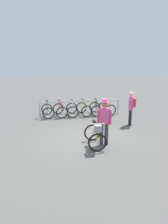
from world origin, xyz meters
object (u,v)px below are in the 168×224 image
(racked_bike_white, at_px, (72,109))
(racked_bike_red, at_px, (60,110))
(racked_bike_black, at_px, (96,108))
(racked_bike_lime, at_px, (84,109))
(featured_bicycle, at_px, (95,135))
(racked_bike_orange, at_px, (107,108))
(racked_bike_teal, at_px, (48,110))
(pedestrian_with_backpack, at_px, (131,106))
(person_with_featured_bike, at_px, (104,120))

(racked_bike_white, bearing_deg, racked_bike_red, 174.31)
(racked_bike_black, bearing_deg, racked_bike_lime, 174.31)
(featured_bicycle, bearing_deg, racked_bike_red, 95.12)
(racked_bike_red, xyz_separation_m, racked_bike_black, (2.09, -0.21, 0.00))
(featured_bicycle, bearing_deg, racked_bike_orange, 61.58)
(racked_bike_teal, xyz_separation_m, pedestrian_with_backpack, (3.66, -2.79, 0.57))
(racked_bike_black, bearing_deg, racked_bike_white, 174.31)
(person_with_featured_bike, xyz_separation_m, pedestrian_with_backpack, (2.18, 1.85, -0.01))
(racked_bike_lime, xyz_separation_m, pedestrian_with_backpack, (1.57, -2.59, 0.57))
(racked_bike_white, relative_size, racked_bike_black, 0.97)
(featured_bicycle, height_order, person_with_featured_bike, person_with_featured_bike)
(racked_bike_red, distance_m, racked_bike_black, 2.10)
(racked_bike_white, bearing_deg, racked_bike_orange, -5.69)
(racked_bike_teal, height_order, racked_bike_white, same)
(racked_bike_teal, relative_size, racked_bike_red, 1.02)
(racked_bike_red, height_order, pedestrian_with_backpack, pedestrian_with_backpack)
(racked_bike_teal, xyz_separation_m, racked_bike_lime, (2.09, -0.21, -0.00))
(person_with_featured_bike, relative_size, pedestrian_with_backpack, 1.05)
(racked_bike_teal, xyz_separation_m, featured_bicycle, (1.11, -4.73, 0.08))
(racked_bike_red, relative_size, racked_bike_white, 0.92)
(racked_bike_black, height_order, person_with_featured_bike, person_with_featured_bike)
(racked_bike_teal, distance_m, racked_bike_lime, 2.10)
(racked_bike_teal, height_order, pedestrian_with_backpack, pedestrian_with_backpack)
(racked_bike_white, distance_m, racked_bike_black, 1.40)
(racked_bike_red, height_order, racked_bike_black, same)
(racked_bike_teal, distance_m, racked_bike_white, 1.40)
(featured_bicycle, bearing_deg, racked_bike_teal, 103.26)
(racked_bike_lime, xyz_separation_m, racked_bike_black, (0.70, -0.07, 0.00))
(racked_bike_orange, distance_m, pedestrian_with_backpack, 2.52)
(racked_bike_red, xyz_separation_m, racked_bike_orange, (2.79, -0.28, -0.00))
(person_with_featured_bike, bearing_deg, racked_bike_lime, 82.22)
(racked_bike_black, bearing_deg, racked_bike_red, 174.31)
(racked_bike_orange, xyz_separation_m, pedestrian_with_backpack, (0.18, -2.45, 0.57))
(featured_bicycle, xyz_separation_m, person_with_featured_bike, (0.37, 0.08, 0.50))
(racked_bike_teal, bearing_deg, racked_bike_red, -5.69)
(racked_bike_black, bearing_deg, person_with_featured_bike, -106.60)
(racked_bike_lime, distance_m, featured_bicycle, 4.62)
(racked_bike_teal, relative_size, person_with_featured_bike, 0.66)
(racked_bike_teal, height_order, featured_bicycle, same)
(person_with_featured_bike, height_order, pedestrian_with_backpack, person_with_featured_bike)
(racked_bike_lime, relative_size, person_with_featured_bike, 0.64)
(racked_bike_white, xyz_separation_m, person_with_featured_bike, (0.09, -4.51, 0.58))
(racked_bike_black, distance_m, racked_bike_orange, 0.70)
(racked_bike_lime, relative_size, pedestrian_with_backpack, 0.67)
(person_with_featured_bike, bearing_deg, featured_bicycle, -168.21)
(racked_bike_teal, relative_size, racked_bike_orange, 1.02)
(racked_bike_teal, bearing_deg, racked_bike_orange, -5.69)
(racked_bike_teal, relative_size, pedestrian_with_backpack, 0.69)
(racked_bike_white, distance_m, racked_bike_orange, 2.10)
(racked_bike_orange, bearing_deg, racked_bike_red, 174.31)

